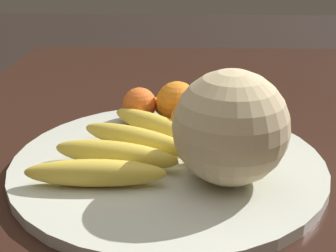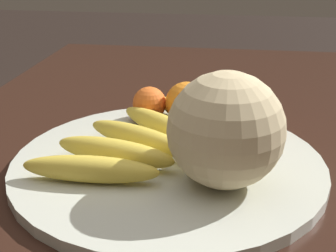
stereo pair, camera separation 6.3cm
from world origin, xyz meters
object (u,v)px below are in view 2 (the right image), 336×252
orange_mid_center (149,103)px  orange_back_left (186,103)px  orange_front_right (197,120)px  banana_bunch (142,139)px  produce_tag (213,149)px  kitchen_table (183,246)px  melon (226,129)px  fruit_bowl (168,164)px  orange_front_left (237,109)px

orange_mid_center → orange_back_left: size_ratio=0.81×
orange_mid_center → orange_front_right: bearing=-127.0°
banana_bunch → produce_tag: bearing=-144.3°
orange_front_right → orange_back_left: orange_back_left is taller
banana_bunch → orange_back_left: bearing=-86.7°
orange_back_left → produce_tag: size_ratio=0.82×
kitchen_table → orange_front_right: 0.19m
orange_back_left → produce_tag: orange_back_left is taller
kitchen_table → melon: 0.18m
orange_front_right → produce_tag: 0.06m
fruit_bowl → orange_front_left: 0.15m
orange_mid_center → banana_bunch: bearing=-174.6°
kitchen_table → orange_front_left: size_ratio=21.74×
kitchen_table → produce_tag: bearing=-18.2°
orange_front_left → orange_front_right: size_ratio=1.34×
fruit_bowl → orange_mid_center: size_ratio=7.70×
orange_front_left → orange_mid_center: 0.15m
fruit_bowl → melon: size_ratio=3.01×
produce_tag → orange_back_left: bearing=66.4°
fruit_bowl → melon: melon is taller
kitchen_table → fruit_bowl: size_ratio=3.77×
kitchen_table → orange_back_left: size_ratio=23.61×
fruit_bowl → melon: bearing=-124.7°
banana_bunch → orange_back_left: (0.12, -0.05, 0.02)m
orange_front_right → orange_back_left: bearing=21.7°
orange_mid_center → fruit_bowl: bearing=-160.3°
orange_back_left → orange_front_right: bearing=-158.3°
kitchen_table → orange_mid_center: size_ratio=29.04×
kitchen_table → orange_mid_center: (0.20, 0.08, 0.13)m
kitchen_table → orange_back_left: (0.20, 0.02, 0.14)m
orange_back_left → produce_tag: bearing=-153.6°
orange_mid_center → melon: bearing=-146.9°
melon → orange_mid_center: bearing=33.1°
orange_front_right → orange_back_left: size_ratio=0.81×
melon → orange_mid_center: (0.20, 0.13, -0.04)m
fruit_bowl → kitchen_table: bearing=-152.6°
melon → orange_front_right: 0.15m
kitchen_table → fruit_bowl: 0.11m
melon → orange_front_right: (0.14, 0.05, -0.04)m
orange_front_right → orange_front_left: bearing=-60.3°
kitchen_table → orange_back_left: bearing=5.5°
orange_front_left → orange_mid_center: bearing=77.8°
orange_mid_center → orange_back_left: (-0.01, -0.06, 0.01)m
orange_mid_center → produce_tag: (-0.11, -0.11, -0.03)m
orange_back_left → orange_mid_center: bearing=84.2°
banana_bunch → melon: bearing=173.9°
banana_bunch → orange_back_left: size_ratio=4.41×
melon → produce_tag: (0.09, 0.02, -0.07)m
fruit_bowl → orange_back_left: bearing=-4.1°
kitchen_table → orange_front_right: size_ratio=29.07×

